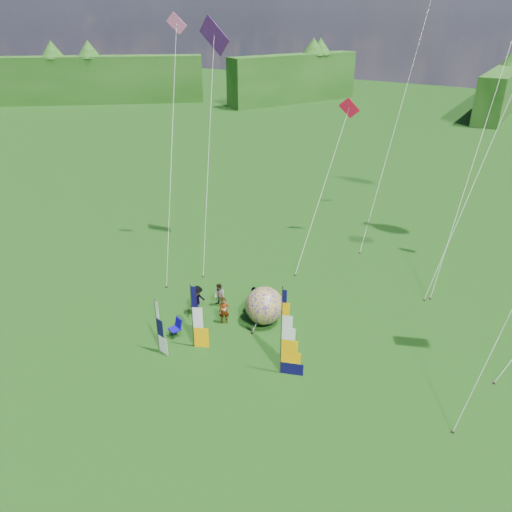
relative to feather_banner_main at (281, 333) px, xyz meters
The scene contains 17 objects.
ground 3.86m from the feather_banner_main, 114.37° to the right, with size 220.00×220.00×0.00m, color #225117.
treeline_ring 3.36m from the feather_banner_main, 114.37° to the right, with size 210.00×210.00×8.00m, color #2F5E1E, non-canonical shape.
feather_banner_main is the anchor object (origin of this frame).
side_banner_left 5.12m from the feather_banner_main, behind, with size 1.05×0.10×3.82m, color #FFA600, non-canonical shape.
side_banner_far 6.76m from the feather_banner_main, 164.40° to the right, with size 0.94×0.10×3.15m, color white, non-canonical shape.
bol_inflatable 4.80m from the feather_banner_main, 130.88° to the left, with size 2.24×2.24×2.24m, color #070A71.
spectator_a 5.65m from the feather_banner_main, 156.22° to the left, with size 0.61×0.40×1.66m, color #66594C.
spectator_b 7.38m from the feather_banner_main, 150.56° to the left, with size 0.74×0.37×1.53m, color #66594C.
spectator_c 7.35m from the feather_banner_main, 162.69° to the left, with size 1.22×0.45×1.89m, color #66594C.
spectator_d 5.86m from the feather_banner_main, 135.51° to the left, with size 1.06×0.43×1.80m, color #66594C.
camp_chair 6.85m from the feather_banner_main, behind, with size 0.63×0.63×1.09m, color #0B0377, non-canonical shape.
kite_whale 18.99m from the feather_banner_main, 73.56° to the left, with size 4.04×14.68×19.44m, color black, non-canonical shape.
kite_rainbow_delta 15.37m from the feather_banner_main, 140.03° to the left, with size 7.37×10.71×17.05m, color red, non-canonical shape.
small_kite_red 14.58m from the feather_banner_main, 107.29° to the left, with size 2.93×10.99×11.26m, color red, non-canonical shape.
small_kite_orange 16.68m from the feather_banner_main, 69.77° to the left, with size 4.60×10.43×15.66m, color orange, non-canonical shape.
small_kite_pink 15.35m from the feather_banner_main, 150.37° to the left, with size 5.88×9.34×16.79m, color pink, non-canonical shape.
small_kite_green 22.39m from the feather_banner_main, 93.70° to the left, with size 3.09×13.78×22.24m, color green, non-canonical shape.
Camera 1 is at (10.62, -14.87, 16.68)m, focal length 35.00 mm.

